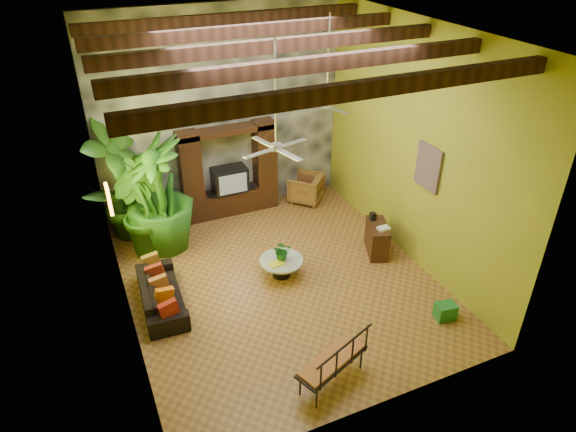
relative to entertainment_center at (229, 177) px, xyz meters
name	(u,v)px	position (x,y,z in m)	size (l,w,h in m)	color
ground	(279,280)	(0.00, -3.14, -0.97)	(7.00, 7.00, 0.00)	brown
ceiling	(277,31)	(0.00, -3.14, 4.03)	(6.00, 7.00, 0.02)	silver
back_wall	(221,113)	(0.00, 0.36, 1.53)	(6.00, 0.02, 5.00)	olive
left_wall	(110,205)	(-3.00, -3.14, 1.53)	(0.02, 7.00, 5.00)	olive
right_wall	(413,146)	(3.00, -3.14, 1.53)	(0.02, 7.00, 5.00)	olive
stone_accent_wall	(222,114)	(0.00, 0.30, 1.53)	(5.98, 0.10, 4.98)	#3A3C42
ceiling_beams	(277,45)	(0.00, -3.14, 3.81)	(5.95, 5.36, 0.22)	black
entertainment_center	(229,177)	(0.00, 0.00, 0.00)	(2.40, 0.55, 2.30)	#331A0E
ceiling_fan_front	(276,136)	(-0.20, -3.54, 2.44)	(1.28, 1.28, 1.86)	silver
ceiling_fan_back	(327,95)	(1.60, -1.94, 2.44)	(1.28, 1.28, 1.86)	silver
wall_art_mask	(109,199)	(-2.96, -2.14, 1.13)	(0.06, 0.32, 0.55)	yellow
wall_art_painting	(428,167)	(2.96, -3.74, 1.33)	(0.06, 0.70, 0.90)	#254D8A
sofa	(161,293)	(-2.39, -2.90, -0.68)	(1.93, 0.76, 0.56)	black
wicker_armchair	(306,188)	(2.00, -0.26, -0.59)	(0.79, 0.82, 0.74)	olive
tall_plant_a	(119,183)	(-2.60, -0.16, 0.47)	(1.51, 1.02, 2.87)	#275817
tall_plant_b	(140,210)	(-2.33, -0.92, 0.10)	(1.17, 0.94, 2.13)	#255F19
tall_plant_c	(159,195)	(-1.87, -0.90, 0.36)	(1.48, 1.48, 2.64)	#225C18
coffee_table	(281,265)	(0.11, -2.99, -0.71)	(0.91, 0.91, 0.40)	black
centerpiece_plant	(282,251)	(0.14, -2.98, -0.35)	(0.39, 0.34, 0.43)	#17591D
yellow_tray	(277,264)	(-0.04, -3.11, -0.55)	(0.28, 0.20, 0.03)	yellow
iron_bench	(335,360)	(-0.27, -6.01, -0.41)	(1.38, 0.94, 0.57)	black
side_console	(377,239)	(2.41, -3.06, -0.61)	(0.40, 0.89, 0.71)	#362211
green_bin	(445,311)	(2.42, -5.46, -0.80)	(0.37, 0.28, 0.32)	#1C6927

